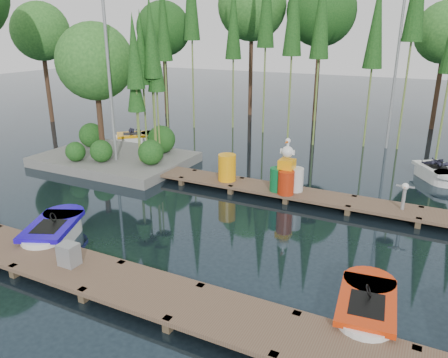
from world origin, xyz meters
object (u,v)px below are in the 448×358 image
at_px(boat_yellow_far, 137,138).
at_px(yellow_barrel, 227,168).
at_px(island, 108,88).
at_px(utility_cabinet, 69,254).
at_px(drum_cluster, 287,176).
at_px(boat_blue, 54,232).
at_px(boat_red, 366,309).

bearing_deg(boat_yellow_far, yellow_barrel, -49.64).
distance_m(island, utility_cabinet, 9.79).
bearing_deg(drum_cluster, island, 173.46).
bearing_deg(yellow_barrel, boat_blue, -112.06).
distance_m(boat_red, utility_cabinet, 6.62).
xyz_separation_m(utility_cabinet, yellow_barrel, (0.59, 7.00, 0.22)).
bearing_deg(boat_blue, yellow_barrel, 43.99).
bearing_deg(boat_yellow_far, drum_cluster, -44.15).
relative_size(utility_cabinet, drum_cluster, 0.29).
xyz_separation_m(boat_red, drum_cluster, (-3.57, 5.40, 0.61)).
relative_size(island, boat_blue, 2.47).
bearing_deg(utility_cabinet, boat_yellow_far, 120.66).
distance_m(island, boat_blue, 8.08).
relative_size(utility_cabinet, yellow_barrel, 0.55).
bearing_deg(utility_cabinet, drum_cluster, 67.17).
relative_size(island, boat_yellow_far, 2.71).
bearing_deg(drum_cluster, yellow_barrel, 176.28).
height_order(island, utility_cabinet, island).
bearing_deg(boat_blue, utility_cabinet, -56.78).
distance_m(boat_blue, boat_red, 8.24).
distance_m(boat_red, yellow_barrel, 8.08).
bearing_deg(yellow_barrel, island, 172.37).
bearing_deg(yellow_barrel, boat_yellow_far, 151.37).
xyz_separation_m(boat_yellow_far, yellow_barrel, (7.01, -3.83, 0.53)).
bearing_deg(drum_cluster, boat_blue, -129.27).
relative_size(boat_blue, utility_cabinet, 5.19).
xyz_separation_m(boat_blue, utility_cabinet, (1.78, -1.15, 0.32)).
bearing_deg(boat_yellow_far, island, -91.01).
bearing_deg(utility_cabinet, yellow_barrel, 85.17).
height_order(boat_yellow_far, yellow_barrel, yellow_barrel).
bearing_deg(utility_cabinet, island, 124.29).
xyz_separation_m(boat_blue, drum_cluster, (4.66, 5.70, 0.60)).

